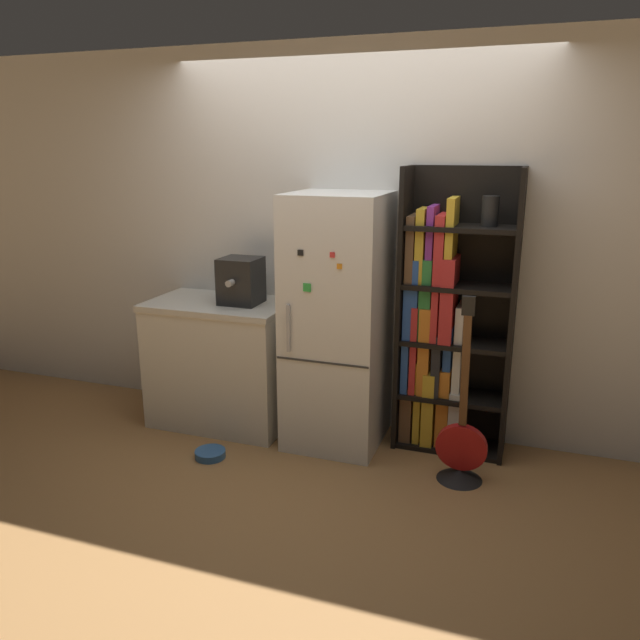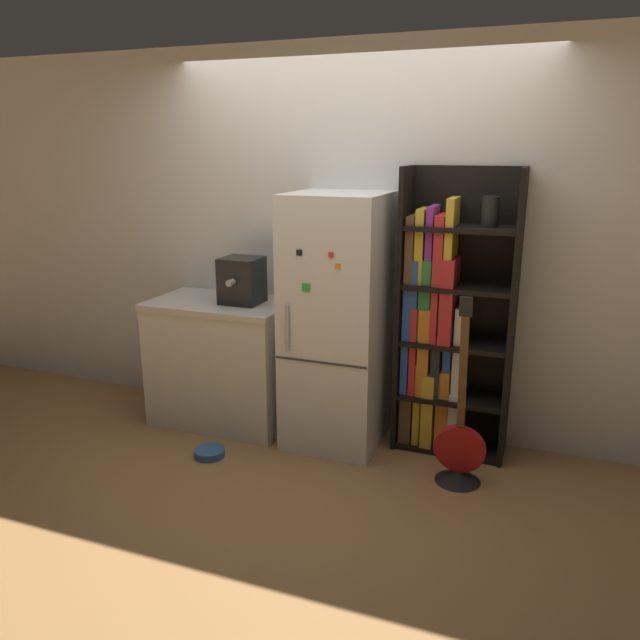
# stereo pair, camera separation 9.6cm
# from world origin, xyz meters

# --- Properties ---
(ground_plane) EXTENTS (16.00, 16.00, 0.00)m
(ground_plane) POSITION_xyz_m (0.00, 0.00, 0.00)
(ground_plane) COLOR #A87542
(wall_back) EXTENTS (8.00, 0.05, 2.60)m
(wall_back) POSITION_xyz_m (0.00, 0.47, 1.30)
(wall_back) COLOR silver
(wall_back) RESTS_ON ground_plane
(refrigerator) EXTENTS (0.61, 0.65, 1.66)m
(refrigerator) POSITION_xyz_m (-0.00, 0.14, 0.83)
(refrigerator) COLOR white
(refrigerator) RESTS_ON ground_plane
(bookshelf) EXTENTS (0.71, 0.34, 1.82)m
(bookshelf) POSITION_xyz_m (0.66, 0.30, 0.81)
(bookshelf) COLOR black
(bookshelf) RESTS_ON ground_plane
(kitchen_counter) EXTENTS (0.98, 0.62, 0.90)m
(kitchen_counter) POSITION_xyz_m (-0.86, 0.15, 0.45)
(kitchen_counter) COLOR silver
(kitchen_counter) RESTS_ON ground_plane
(espresso_machine) EXTENTS (0.26, 0.31, 0.31)m
(espresso_machine) POSITION_xyz_m (-0.70, 0.16, 1.05)
(espresso_machine) COLOR black
(espresso_machine) RESTS_ON kitchen_counter
(guitar) EXTENTS (0.30, 0.28, 1.16)m
(guitar) POSITION_xyz_m (0.87, -0.14, 0.17)
(guitar) COLOR black
(guitar) RESTS_ON ground_plane
(pet_bowl) EXTENTS (0.20, 0.20, 0.05)m
(pet_bowl) POSITION_xyz_m (-0.69, -0.39, 0.03)
(pet_bowl) COLOR #3366A5
(pet_bowl) RESTS_ON ground_plane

